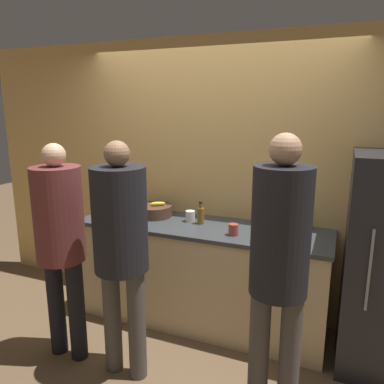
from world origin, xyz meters
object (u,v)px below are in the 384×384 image
at_px(fruit_bowl, 154,211).
at_px(cup_red, 233,230).
at_px(utensil_crock, 298,220).
at_px(bottle_clear, 116,204).
at_px(cup_white, 190,216).
at_px(person_center, 121,239).
at_px(person_left, 60,233).
at_px(person_right, 279,259).
at_px(bottle_amber, 201,215).

xyz_separation_m(fruit_bowl, cup_red, (0.86, -0.24, -0.01)).
xyz_separation_m(utensil_crock, bottle_clear, (-1.74, -0.16, 0.01)).
bearing_deg(cup_white, cup_red, -24.28).
relative_size(utensil_crock, cup_red, 2.81).
bearing_deg(utensil_crock, fruit_bowl, -173.93).
distance_m(person_center, fruit_bowl, 1.00).
bearing_deg(cup_white, person_left, -126.13).
height_order(person_center, fruit_bowl, person_center).
relative_size(person_center, bottle_clear, 8.12).
height_order(person_right, utensil_crock, person_right).
bearing_deg(utensil_crock, person_left, -145.77).
bearing_deg(bottle_amber, cup_white, 166.50).
bearing_deg(person_center, cup_red, 50.08).
xyz_separation_m(person_center, cup_red, (0.61, 0.73, -0.08)).
relative_size(person_left, person_center, 0.98).
bearing_deg(person_left, person_right, -0.24).
bearing_deg(person_left, utensil_crock, 34.23).
bearing_deg(fruit_bowl, person_right, -35.59).
xyz_separation_m(person_left, bottle_clear, (-0.12, 0.94, -0.01)).
bearing_deg(cup_red, person_right, -56.11).
distance_m(fruit_bowl, bottle_clear, 0.41).
distance_m(person_center, bottle_clear, 1.16).
bearing_deg(fruit_bowl, utensil_crock, 6.07).
bearing_deg(utensil_crock, cup_red, -140.72).
relative_size(person_left, cup_white, 17.05).
height_order(bottle_amber, cup_red, bottle_amber).
bearing_deg(bottle_clear, utensil_crock, 5.29).
height_order(person_left, bottle_amber, person_left).
bearing_deg(bottle_amber, fruit_bowl, 173.84).
relative_size(person_right, cup_red, 19.12).
bearing_deg(fruit_bowl, cup_red, -15.55).
xyz_separation_m(bottle_clear, cup_red, (1.27, -0.22, -0.04)).
relative_size(person_left, bottle_amber, 8.26).
bearing_deg(fruit_bowl, bottle_amber, -6.16).
xyz_separation_m(cup_white, cup_red, (0.47, -0.21, -0.00)).
relative_size(person_center, person_right, 0.96).
distance_m(bottle_amber, cup_red, 0.41).
bearing_deg(bottle_clear, cup_white, -0.57).
xyz_separation_m(person_left, utensil_crock, (1.62, 1.10, -0.03)).
height_order(person_center, utensil_crock, person_center).
height_order(person_left, person_center, person_center).
bearing_deg(bottle_clear, person_right, -28.28).
relative_size(person_center, fruit_bowl, 4.96).
xyz_separation_m(fruit_bowl, bottle_amber, (0.50, -0.05, 0.03)).
xyz_separation_m(person_left, person_right, (1.64, -0.01, 0.06)).
bearing_deg(person_right, bottle_amber, 132.87).
distance_m(person_right, utensil_crock, 1.11).
distance_m(bottle_clear, cup_red, 1.29).
relative_size(fruit_bowl, bottle_clear, 1.64).
height_order(bottle_amber, bottle_clear, bottle_clear).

